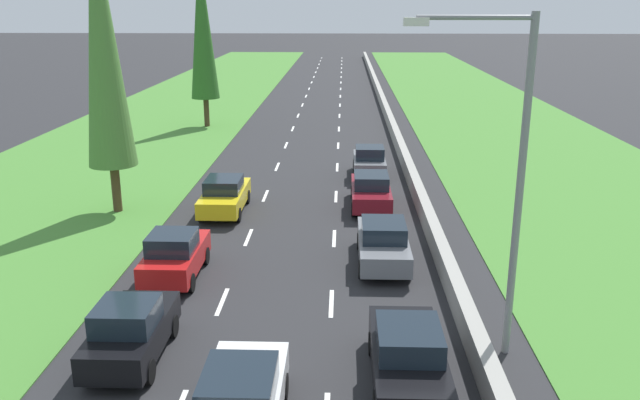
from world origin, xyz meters
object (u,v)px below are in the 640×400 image
object	(u,v)px
yellow_sedan_left_lane	(225,195)
maroon_sedan_right_lane_fourth	(371,191)
poplar_tree_second	(102,37)
poplar_tree_third	(202,24)
grey_hatchback_right_lane	(369,162)
black_hatchback_left_lane	(131,331)
red_hatchback_left_lane	(175,255)
black_sedan_right_lane	(408,355)
street_light_mast	(508,166)
grey_sedan_right_lane	(383,243)

from	to	relation	value
yellow_sedan_left_lane	maroon_sedan_right_lane_fourth	bearing A→B (deg)	8.17
poplar_tree_second	poplar_tree_third	xyz separation A→B (m)	(-0.22, 21.47, -0.12)
grey_hatchback_right_lane	poplar_tree_third	bearing A→B (deg)	129.01
maroon_sedan_right_lane_fourth	poplar_tree_third	world-z (taller)	poplar_tree_third
black_hatchback_left_lane	yellow_sedan_left_lane	world-z (taller)	black_hatchback_left_lane
red_hatchback_left_lane	poplar_tree_second	size ratio (longest dim) A/B	0.29
grey_hatchback_right_lane	black_sedan_right_lane	bearing A→B (deg)	-89.41
grey_hatchback_right_lane	street_light_mast	distance (m)	19.50
grey_sedan_right_lane	maroon_sedan_right_lane_fourth	size ratio (longest dim) A/B	1.00
black_sedan_right_lane	black_hatchback_left_lane	size ratio (longest dim) A/B	1.15
black_hatchback_left_lane	maroon_sedan_right_lane_fourth	bearing A→B (deg)	63.53
black_sedan_right_lane	street_light_mast	distance (m)	5.35
grey_hatchback_right_lane	street_light_mast	bearing A→B (deg)	-81.80
black_hatchback_left_lane	street_light_mast	xyz separation A→B (m)	(9.74, 0.74, 4.40)
street_light_mast	black_sedan_right_lane	bearing A→B (deg)	-145.81
black_sedan_right_lane	street_light_mast	bearing A→B (deg)	34.19
grey_hatchback_right_lane	poplar_tree_third	size ratio (longest dim) A/B	0.30
black_sedan_right_lane	maroon_sedan_right_lane_fourth	world-z (taller)	same
red_hatchback_left_lane	grey_sedan_right_lane	bearing A→B (deg)	12.22
maroon_sedan_right_lane_fourth	street_light_mast	distance (m)	14.13
grey_sedan_right_lane	grey_hatchback_right_lane	bearing A→B (deg)	90.21
black_sedan_right_lane	poplar_tree_second	bearing A→B (deg)	130.91
maroon_sedan_right_lane_fourth	poplar_tree_third	bearing A→B (deg)	120.02
yellow_sedan_left_lane	poplar_tree_second	distance (m)	8.53
black_sedan_right_lane	poplar_tree_third	distance (m)	37.89
grey_sedan_right_lane	poplar_tree_second	world-z (taller)	poplar_tree_second
yellow_sedan_left_lane	street_light_mast	world-z (taller)	street_light_mast
black_sedan_right_lane	grey_hatchback_right_lane	xyz separation A→B (m)	(-0.21, 20.50, 0.02)
red_hatchback_left_lane	yellow_sedan_left_lane	bearing A→B (deg)	86.87
maroon_sedan_right_lane_fourth	street_light_mast	bearing A→B (deg)	-77.77
maroon_sedan_right_lane_fourth	grey_hatchback_right_lane	distance (m)	5.69
black_sedan_right_lane	poplar_tree_second	distance (m)	19.51
black_hatchback_left_lane	street_light_mast	size ratio (longest dim) A/B	0.43
maroon_sedan_right_lane_fourth	black_hatchback_left_lane	bearing A→B (deg)	-116.47
black_sedan_right_lane	grey_sedan_right_lane	distance (m)	7.96
black_sedan_right_lane	poplar_tree_third	bearing A→B (deg)	109.02
street_light_mast	black_hatchback_left_lane	bearing A→B (deg)	-175.64
street_light_mast	grey_hatchback_right_lane	bearing A→B (deg)	98.20
red_hatchback_left_lane	maroon_sedan_right_lane_fourth	distance (m)	11.00
red_hatchback_left_lane	poplar_tree_third	xyz separation A→B (m)	(-4.73, 28.85, 6.82)
red_hatchback_left_lane	grey_hatchback_right_lane	world-z (taller)	same
grey_hatchback_right_lane	poplar_tree_second	size ratio (longest dim) A/B	0.29
maroon_sedan_right_lane_fourth	poplar_tree_second	xyz separation A→B (m)	(-11.59, -1.04, 6.97)
maroon_sedan_right_lane_fourth	red_hatchback_left_lane	bearing A→B (deg)	-130.02
black_sedan_right_lane	yellow_sedan_left_lane	distance (m)	15.53
poplar_tree_second	street_light_mast	world-z (taller)	poplar_tree_second
red_hatchback_left_lane	grey_sedan_right_lane	world-z (taller)	red_hatchback_left_lane
maroon_sedan_right_lane_fourth	poplar_tree_second	size ratio (longest dim) A/B	0.33
maroon_sedan_right_lane_fourth	grey_hatchback_right_lane	xyz separation A→B (m)	(0.13, 5.69, 0.02)
black_sedan_right_lane	poplar_tree_third	size ratio (longest dim) A/B	0.34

